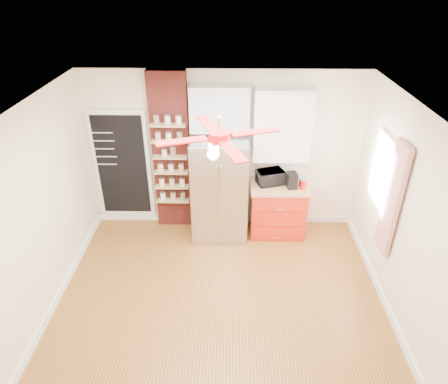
{
  "coord_description": "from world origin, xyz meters",
  "views": [
    {
      "loc": [
        0.13,
        -4.03,
        4.05
      ],
      "look_at": [
        0.03,
        0.9,
        1.22
      ],
      "focal_mm": 32.0,
      "sensor_mm": 36.0,
      "label": 1
    }
  ],
  "objects_px": {
    "canister_left": "(303,185)",
    "pantry_jar_oats": "(164,153)",
    "ceiling_fan": "(219,137)",
    "red_cabinet": "(277,209)",
    "fridge": "(220,188)",
    "coffee_maker": "(292,180)",
    "toaster_oven": "(270,177)"
  },
  "relations": [
    {
      "from": "pantry_jar_oats",
      "to": "fridge",
      "type": "bearing_deg",
      "value": -8.53
    },
    {
      "from": "coffee_maker",
      "to": "pantry_jar_oats",
      "type": "bearing_deg",
      "value": 166.48
    },
    {
      "from": "red_cabinet",
      "to": "ceiling_fan",
      "type": "bearing_deg",
      "value": -118.71
    },
    {
      "from": "red_cabinet",
      "to": "canister_left",
      "type": "xyz_separation_m",
      "value": [
        0.37,
        -0.09,
        0.53
      ]
    },
    {
      "from": "canister_left",
      "to": "pantry_jar_oats",
      "type": "distance_m",
      "value": 2.28
    },
    {
      "from": "red_cabinet",
      "to": "pantry_jar_oats",
      "type": "distance_m",
      "value": 2.1
    },
    {
      "from": "ceiling_fan",
      "to": "canister_left",
      "type": "distance_m",
      "value": 2.5
    },
    {
      "from": "pantry_jar_oats",
      "to": "coffee_maker",
      "type": "bearing_deg",
      "value": -3.68
    },
    {
      "from": "red_cabinet",
      "to": "pantry_jar_oats",
      "type": "relative_size",
      "value": 7.86
    },
    {
      "from": "toaster_oven",
      "to": "pantry_jar_oats",
      "type": "bearing_deg",
      "value": 160.78
    },
    {
      "from": "toaster_oven",
      "to": "red_cabinet",
      "type": "bearing_deg",
      "value": -46.2
    },
    {
      "from": "toaster_oven",
      "to": "fridge",
      "type": "bearing_deg",
      "value": 169.78
    },
    {
      "from": "fridge",
      "to": "pantry_jar_oats",
      "type": "xyz_separation_m",
      "value": [
        -0.89,
        0.13,
        0.56
      ]
    },
    {
      "from": "red_cabinet",
      "to": "canister_left",
      "type": "distance_m",
      "value": 0.65
    },
    {
      "from": "coffee_maker",
      "to": "toaster_oven",
      "type": "bearing_deg",
      "value": 149.68
    },
    {
      "from": "ceiling_fan",
      "to": "canister_left",
      "type": "bearing_deg",
      "value": 50.86
    },
    {
      "from": "red_cabinet",
      "to": "ceiling_fan",
      "type": "xyz_separation_m",
      "value": [
        -0.92,
        -1.68,
        1.97
      ]
    },
    {
      "from": "fridge",
      "to": "pantry_jar_oats",
      "type": "height_order",
      "value": "fridge"
    },
    {
      "from": "fridge",
      "to": "red_cabinet",
      "type": "bearing_deg",
      "value": 2.95
    },
    {
      "from": "coffee_maker",
      "to": "pantry_jar_oats",
      "type": "height_order",
      "value": "pantry_jar_oats"
    },
    {
      "from": "coffee_maker",
      "to": "canister_left",
      "type": "bearing_deg",
      "value": -23.97
    },
    {
      "from": "toaster_oven",
      "to": "canister_left",
      "type": "height_order",
      "value": "toaster_oven"
    },
    {
      "from": "fridge",
      "to": "canister_left",
      "type": "xyz_separation_m",
      "value": [
        1.34,
        -0.04,
        0.1
      ]
    },
    {
      "from": "fridge",
      "to": "coffee_maker",
      "type": "relative_size",
      "value": 6.69
    },
    {
      "from": "canister_left",
      "to": "pantry_jar_oats",
      "type": "height_order",
      "value": "pantry_jar_oats"
    },
    {
      "from": "ceiling_fan",
      "to": "canister_left",
      "type": "xyz_separation_m",
      "value": [
        1.29,
        1.59,
        -1.45
      ]
    },
    {
      "from": "fridge",
      "to": "red_cabinet",
      "type": "relative_size",
      "value": 1.86
    },
    {
      "from": "coffee_maker",
      "to": "red_cabinet",
      "type": "bearing_deg",
      "value": 155.56
    },
    {
      "from": "ceiling_fan",
      "to": "pantry_jar_oats",
      "type": "relative_size",
      "value": 11.71
    },
    {
      "from": "ceiling_fan",
      "to": "toaster_oven",
      "type": "xyz_separation_m",
      "value": [
        0.77,
        1.76,
        -1.41
      ]
    },
    {
      "from": "canister_left",
      "to": "coffee_maker",
      "type": "bearing_deg",
      "value": 165.87
    },
    {
      "from": "fridge",
      "to": "toaster_oven",
      "type": "distance_m",
      "value": 0.84
    }
  ]
}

